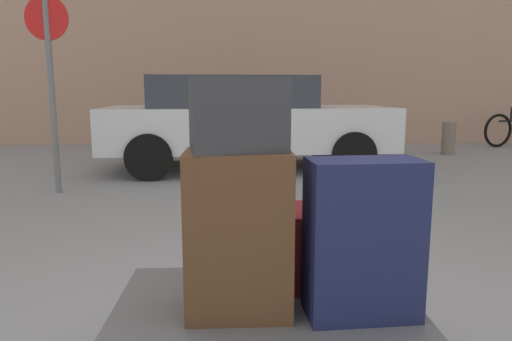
{
  "coord_description": "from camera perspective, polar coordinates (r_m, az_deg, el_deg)",
  "views": [
    {
      "loc": [
        -0.11,
        -1.83,
        1.21
      ],
      "look_at": [
        0.0,
        1.2,
        0.69
      ],
      "focal_mm": 33.0,
      "sensor_mm": 36.0,
      "label": 1
    }
  ],
  "objects": [
    {
      "name": "luggage_cart",
      "position": [
        2.06,
        1.25,
        -17.44
      ],
      "size": [
        1.24,
        0.8,
        0.34
      ],
      "color": "#4C4C51",
      "rests_on": "ground_plane"
    },
    {
      "name": "suitcase_brown_front_left",
      "position": [
        1.84,
        -2.14,
        -7.61
      ],
      "size": [
        0.41,
        0.28,
        0.64
      ],
      "primitive_type": "cube",
      "rotation": [
        0.0,
        0.0,
        0.01
      ],
      "color": "#51331E",
      "rests_on": "luggage_cart"
    },
    {
      "name": "duffel_bag_maroon_front_right",
      "position": [
        2.15,
        5.96,
        -9.15
      ],
      "size": [
        0.7,
        0.43,
        0.35
      ],
      "primitive_type": "cube",
      "rotation": [
        0.0,
        0.0,
        -0.14
      ],
      "color": "maroon",
      "rests_on": "luggage_cart"
    },
    {
      "name": "suitcase_navy_stacked_top",
      "position": [
        1.86,
        12.8,
        -8.09
      ],
      "size": [
        0.44,
        0.26,
        0.61
      ],
      "primitive_type": "cube",
      "rotation": [
        0.0,
        0.0,
        0.08
      ],
      "color": "#191E47",
      "rests_on": "luggage_cart"
    },
    {
      "name": "duffel_bag_charcoal_topmost_pile",
      "position": [
        1.76,
        -2.23,
        6.76
      ],
      "size": [
        0.38,
        0.29,
        0.27
      ],
      "primitive_type": "cube",
      "rotation": [
        0.0,
        0.0,
        0.18
      ],
      "color": "#2D2D33",
      "rests_on": "suitcase_brown_front_left"
    },
    {
      "name": "parked_car",
      "position": [
        7.3,
        -1.48,
        6.16
      ],
      "size": [
        4.41,
        2.14,
        1.42
      ],
      "color": "silver",
      "rests_on": "ground_plane"
    },
    {
      "name": "bollard_kerb_near",
      "position": [
        9.26,
        15.29,
        3.75
      ],
      "size": [
        0.25,
        0.25,
        0.61
      ],
      "primitive_type": "cylinder",
      "color": "#72665B",
      "rests_on": "ground_plane"
    },
    {
      "name": "bollard_kerb_mid",
      "position": [
        9.7,
        22.31,
        3.63
      ],
      "size": [
        0.25,
        0.25,
        0.61
      ],
      "primitive_type": "cylinder",
      "color": "#72665B",
      "rests_on": "ground_plane"
    },
    {
      "name": "no_parking_sign",
      "position": [
        6.0,
        -23.66,
        10.78
      ],
      "size": [
        0.5,
        0.07,
        2.26
      ],
      "color": "slate",
      "rests_on": "ground_plane"
    }
  ]
}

